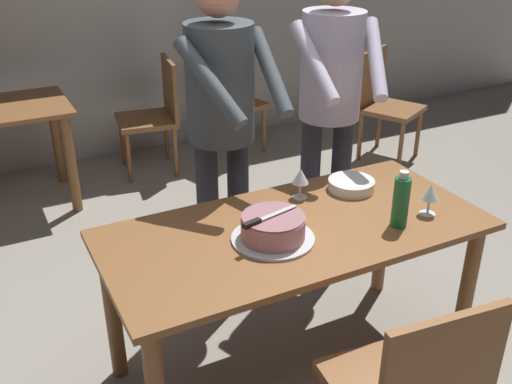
% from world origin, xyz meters
% --- Properties ---
extents(ground_plane, '(14.00, 14.00, 0.00)m').
position_xyz_m(ground_plane, '(0.00, 0.00, 0.00)').
color(ground_plane, gray).
extents(main_dining_table, '(1.64, 0.76, 0.75)m').
position_xyz_m(main_dining_table, '(0.00, 0.00, 0.63)').
color(main_dining_table, brown).
rests_on(main_dining_table, ground_plane).
extents(cake_on_platter, '(0.34, 0.34, 0.11)m').
position_xyz_m(cake_on_platter, '(-0.14, -0.05, 0.80)').
color(cake_on_platter, silver).
rests_on(cake_on_platter, main_dining_table).
extents(cake_knife, '(0.27, 0.08, 0.02)m').
position_xyz_m(cake_knife, '(-0.21, -0.07, 0.87)').
color(cake_knife, silver).
rests_on(cake_knife, cake_on_platter).
extents(plate_stack, '(0.22, 0.22, 0.05)m').
position_xyz_m(plate_stack, '(0.41, 0.19, 0.78)').
color(plate_stack, white).
rests_on(plate_stack, main_dining_table).
extents(wine_glass_near, '(0.08, 0.08, 0.14)m').
position_xyz_m(wine_glass_near, '(0.16, 0.23, 0.85)').
color(wine_glass_near, silver).
rests_on(wine_glass_near, main_dining_table).
extents(wine_glass_far, '(0.08, 0.08, 0.14)m').
position_xyz_m(wine_glass_far, '(0.57, -0.17, 0.85)').
color(wine_glass_far, silver).
rests_on(wine_glass_far, main_dining_table).
extents(water_bottle, '(0.07, 0.07, 0.25)m').
position_xyz_m(water_bottle, '(0.39, -0.19, 0.86)').
color(water_bottle, '#1E6B38').
rests_on(water_bottle, main_dining_table).
extents(person_cutting_cake, '(0.46, 0.57, 1.72)m').
position_xyz_m(person_cutting_cake, '(-0.07, 0.59, 1.08)').
color(person_cutting_cake, '#2D2D38').
rests_on(person_cutting_cake, ground_plane).
extents(person_standing_beside, '(0.47, 0.58, 1.72)m').
position_xyz_m(person_standing_beside, '(0.57, 0.62, 1.08)').
color(person_standing_beside, '#2D2D38').
rests_on(person_standing_beside, ground_plane).
extents(background_chair_0, '(0.55, 0.55, 0.90)m').
position_xyz_m(background_chair_0, '(0.81, 2.49, 0.49)').
color(background_chair_0, brown).
rests_on(background_chair_0, ground_plane).
extents(background_chair_1, '(0.50, 0.50, 0.90)m').
position_xyz_m(background_chair_1, '(0.18, 2.47, 0.49)').
color(background_chair_1, brown).
rests_on(background_chair_1, ground_plane).
extents(background_chair_3, '(0.59, 0.59, 0.90)m').
position_xyz_m(background_chair_3, '(1.97, 1.88, 0.49)').
color(background_chair_3, brown).
rests_on(background_chair_3, ground_plane).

